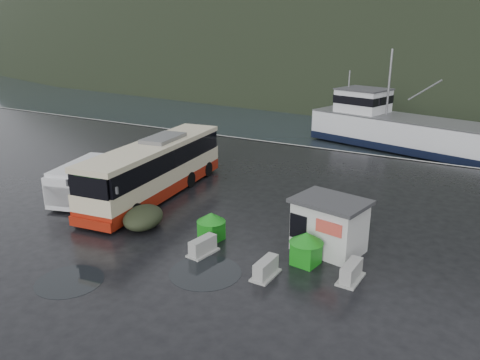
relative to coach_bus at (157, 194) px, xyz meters
The scene contains 14 objects.
ground 5.46m from the coach_bus, 36.75° to the right, with size 160.00×160.00×0.00m, color black.
harbor_water 106.82m from the coach_bus, 87.65° to the left, with size 300.00×180.00×0.02m, color black.
quay_edge 17.30m from the coach_bus, 75.35° to the left, with size 160.00×0.60×1.50m, color #999993.
coach_bus is the anchor object (origin of this frame).
white_van 4.51m from the coach_bus, 142.01° to the right, with size 1.92×5.56×2.32m, color silver, non-canonical shape.
waste_bin_left 7.83m from the coach_bus, 30.48° to the right, with size 1.06×1.06×1.47m, color #178317, non-canonical shape.
waste_bin_right 12.52m from the coach_bus, 18.66° to the right, with size 1.12×1.12×1.57m, color #178317, non-canonical shape.
dome_tent 5.19m from the coach_bus, 58.77° to the right, with size 2.03×2.84×1.12m, color #252B1A, non-canonical shape.
ticket_kiosk 12.48m from the coach_bus, 10.05° to the right, with size 3.34×2.53×2.61m, color silver, non-canonical shape.
jersey_barrier_a 9.07m from the coach_bus, 37.13° to the right, with size 0.80×1.60×0.80m, color #999993, non-canonical shape.
jersey_barrier_b 12.30m from the coach_bus, 28.71° to the right, with size 0.79×1.58×0.79m, color #999993, non-canonical shape.
jersey_barrier_c 14.77m from the coach_bus, 17.40° to the right, with size 0.81×1.62×0.81m, color #999993, non-canonical shape.
fishing_trawler 28.10m from the coach_bus, 67.16° to the left, with size 24.00×5.28×9.60m, color silver, non-canonical shape.
puddles 10.55m from the coach_bus, 53.38° to the right, with size 7.64×6.52×0.01m.
Camera 1 is at (14.33, -18.81, 10.24)m, focal length 35.00 mm.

